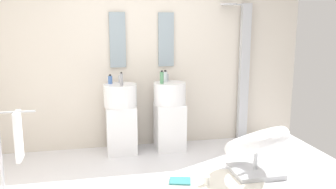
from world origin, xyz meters
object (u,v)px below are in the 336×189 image
Objects in this scene: pedestal_sink_right at (170,114)px; magazine_teal at (180,181)px; soap_bottle_blue at (110,80)px; soap_bottle_green at (162,78)px; shower_column at (243,70)px; coffee_mug at (206,180)px; soap_bottle_clear at (165,76)px; soap_bottle_grey at (121,79)px; lounge_chair at (256,146)px; pedestal_sink_left at (121,117)px; towel_rack at (15,138)px.

pedestal_sink_right reaches higher than magazine_teal.
soap_bottle_green is (0.68, -0.14, 0.03)m from soap_bottle_blue.
coffee_mug is at bearing -125.59° from shower_column.
magazine_teal is 1.58m from soap_bottle_clear.
soap_bottle_green reaches higher than soap_bottle_blue.
soap_bottle_grey reaches higher than soap_bottle_green.
magazine_teal is 1.32× the size of soap_bottle_green.
lounge_chair is 10.97× the size of coffee_mug.
pedestal_sink_right is 0.87m from soap_bottle_grey.
soap_bottle_grey is at bearing -85.81° from pedestal_sink_left.
coffee_mug is at bearing -10.54° from magazine_teal.
shower_column is 20.58× the size of coffee_mug.
pedestal_sink_right is at bearing -170.57° from shower_column.
towel_rack is (-2.62, -0.02, 0.28)m from lounge_chair.
coffee_mug is 0.55× the size of soap_bottle_grey.
pedestal_sink_left is 0.56m from soap_bottle_grey.
pedestal_sink_left is at bearing 180.00° from pedestal_sink_right.
towel_rack is at bearing -149.20° from soap_bottle_green.
magazine_teal is (0.56, -1.11, -0.48)m from pedestal_sink_left.
soap_bottle_grey is (0.14, -0.20, 0.03)m from soap_bottle_blue.
soap_bottle_blue reaches higher than towel_rack.
soap_bottle_green reaches higher than lounge_chair.
soap_bottle_blue is (-1.98, -0.13, -0.06)m from shower_column.
towel_rack is (-1.13, -1.08, 0.12)m from pedestal_sink_left.
magazine_teal is 1.52m from soap_bottle_grey.
soap_bottle_grey is at bearing 39.74° from towel_rack.
towel_rack reaches higher than lounge_chair.
pedestal_sink_right is 4.46× the size of magazine_teal.
soap_bottle_grey is (-1.48, 0.93, 0.70)m from lounge_chair.
towel_rack is 2.17m from soap_bottle_clear.
pedestal_sink_left is 10.65× the size of coffee_mug.
soap_bottle_blue is (-0.13, 0.06, 0.51)m from pedestal_sink_left.
soap_bottle_grey is at bearing 135.02° from magazine_teal.
soap_bottle_grey is (-0.67, -0.13, 0.54)m from pedestal_sink_right.
coffee_mug is 1.55m from soap_bottle_green.
coffee_mug is (0.26, -0.13, 0.04)m from magazine_teal.
soap_bottle_blue reaches higher than lounge_chair.
soap_bottle_green is (0.56, -0.08, 0.54)m from pedestal_sink_left.
towel_rack is 7.47× the size of soap_bottle_blue.
coffee_mug is 0.78× the size of soap_bottle_blue.
soap_bottle_clear is at bearing -175.43° from shower_column.
soap_bottle_clear is (-0.18, 1.34, 0.97)m from coffee_mug.
soap_bottle_blue reaches higher than pedestal_sink_right.
soap_bottle_grey reaches higher than lounge_chair.
soap_bottle_clear is 0.88× the size of soap_bottle_grey.
pedestal_sink_right is 6.65× the size of soap_bottle_clear.
soap_bottle_clear is (0.64, 0.10, 0.53)m from pedestal_sink_left.
pedestal_sink_left is at bearing -174.01° from shower_column.
soap_bottle_grey is (1.14, 0.95, 0.42)m from towel_rack.
towel_rack is 1.80m from magazine_teal.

